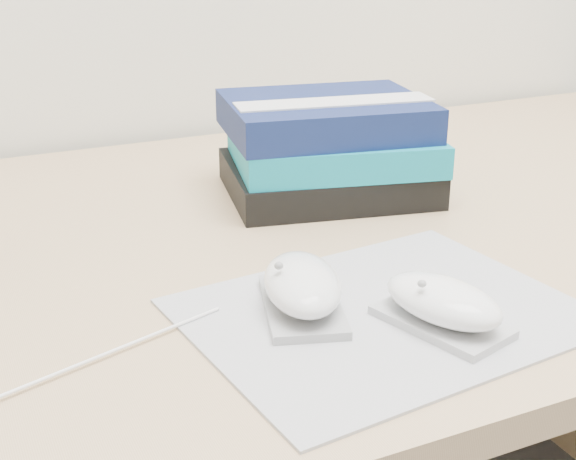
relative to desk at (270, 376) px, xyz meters
name	(u,v)px	position (x,y,z in m)	size (l,w,h in m)	color
desk	(270,376)	(0.00, 0.00, 0.00)	(1.60, 0.80, 0.73)	tan
mousepad	(383,313)	(-0.02, -0.30, 0.24)	(0.32, 0.25, 0.00)	gray
mouse_rear	(302,287)	(-0.08, -0.26, 0.26)	(0.10, 0.13, 0.05)	#9B9B9E
mouse_front	(443,304)	(0.01, -0.34, 0.26)	(0.09, 0.12, 0.05)	#AEAEB1
usb_cable	(108,353)	(-0.25, -0.27, 0.24)	(0.00, 0.00, 0.22)	white
book_stack	(329,147)	(0.08, 0.01, 0.29)	(0.28, 0.24, 0.12)	black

